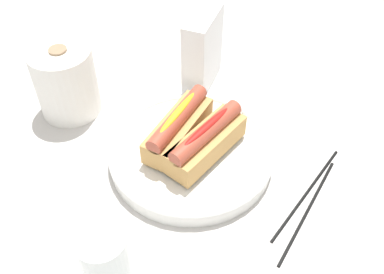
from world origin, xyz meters
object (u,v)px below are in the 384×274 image
object	(u,v)px
chopstick_far	(308,210)
hotdog_back	(178,127)
serving_bowl	(192,151)
paper_towel_roll	(66,81)
chopstick_near	(307,193)
napkin_box	(202,50)
hotdog_front	(206,141)
water_glass	(105,259)

from	to	relation	value
chopstick_far	hotdog_back	bearing A→B (deg)	90.03
serving_bowl	chopstick_far	xyz separation A→B (m)	(-0.01, -0.21, -0.01)
paper_towel_roll	chopstick_near	distance (m)	0.46
chopstick_near	paper_towel_roll	bearing A→B (deg)	101.20
napkin_box	chopstick_near	size ratio (longest dim) A/B	0.68
hotdog_front	hotdog_back	bearing A→B (deg)	82.82
serving_bowl	hotdog_back	xyz separation A→B (m)	(0.00, 0.03, 0.04)
serving_bowl	paper_towel_roll	world-z (taller)	paper_towel_roll
serving_bowl	water_glass	xyz separation A→B (m)	(-0.24, -0.00, 0.02)
hotdog_front	water_glass	size ratio (longest dim) A/B	1.74
chopstick_far	serving_bowl	bearing A→B (deg)	90.55
hotdog_back	napkin_box	world-z (taller)	napkin_box
hotdog_front	hotdog_back	xyz separation A→B (m)	(0.01, 0.05, 0.00)
water_glass	napkin_box	size ratio (longest dim) A/B	0.60
paper_towel_roll	chopstick_near	bearing A→B (deg)	-87.69
hotdog_back	serving_bowl	bearing A→B (deg)	-97.18
napkin_box	water_glass	bearing A→B (deg)	-177.18
chopstick_near	hotdog_front	bearing A→B (deg)	106.87
water_glass	paper_towel_roll	size ratio (longest dim) A/B	0.67
hotdog_front	napkin_box	distance (m)	0.22
chopstick_near	water_glass	bearing A→B (deg)	151.84
napkin_box	chopstick_far	distance (m)	0.36
paper_towel_roll	napkin_box	world-z (taller)	napkin_box
water_glass	chopstick_near	distance (m)	0.32
hotdog_back	water_glass	world-z (taller)	hotdog_back
serving_bowl	napkin_box	size ratio (longest dim) A/B	1.83
serving_bowl	hotdog_front	world-z (taller)	hotdog_front
chopstick_near	chopstick_far	world-z (taller)	same
serving_bowl	chopstick_near	world-z (taller)	serving_bowl
hotdog_front	chopstick_far	xyz separation A→B (m)	(-0.01, -0.18, -0.06)
serving_bowl	paper_towel_roll	xyz separation A→B (m)	(0.00, 0.26, 0.05)
hotdog_front	water_glass	bearing A→B (deg)	173.36
paper_towel_roll	serving_bowl	bearing A→B (deg)	-90.41
napkin_box	chopstick_near	distance (m)	0.33
napkin_box	paper_towel_roll	bearing A→B (deg)	128.72
hotdog_front	chopstick_far	bearing A→B (deg)	-92.10
water_glass	chopstick_far	distance (m)	0.31
serving_bowl	paper_towel_roll	size ratio (longest dim) A/B	2.04
serving_bowl	hotdog_front	xyz separation A→B (m)	(-0.00, -0.03, 0.04)
hotdog_front	chopstick_near	distance (m)	0.18
hotdog_front	napkin_box	size ratio (longest dim) A/B	1.05
hotdog_front	chopstick_near	bearing A→B (deg)	-82.02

